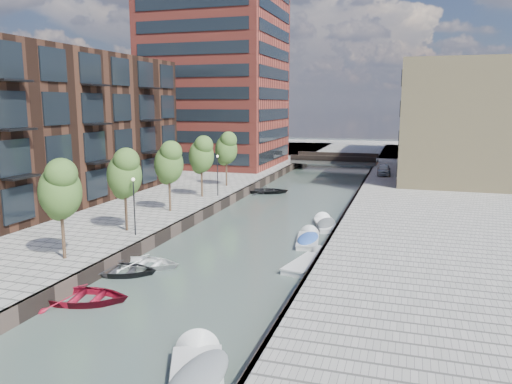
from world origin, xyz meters
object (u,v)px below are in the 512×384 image
at_px(sloop_3, 145,267).
at_px(motorboat_3, 308,240).
at_px(motorboat_1, 197,379).
at_px(tree_3, 124,172).
at_px(tree_2, 60,188).
at_px(tree_6, 226,148).
at_px(sloop_2, 82,302).
at_px(tree_4, 169,162).
at_px(motorboat_4, 325,224).
at_px(tree_5, 201,154).
at_px(motorboat_2, 310,263).
at_px(bridge, 335,160).
at_px(car, 384,170).
at_px(sloop_4, 267,193).
at_px(sloop_1, 119,274).

distance_m(sloop_3, motorboat_3, 12.39).
xyz_separation_m(sloop_3, motorboat_1, (8.61, -11.38, 0.23)).
xyz_separation_m(tree_3, motorboat_3, (12.73, 4.32, -5.13)).
height_order(tree_2, tree_6, same).
bearing_deg(motorboat_1, motorboat_3, 89.51).
xyz_separation_m(tree_3, sloop_2, (3.65, -10.42, -5.31)).
distance_m(tree_4, motorboat_4, 14.35).
height_order(tree_3, sloop_2, tree_3).
height_order(tree_3, motorboat_3, tree_3).
height_order(tree_4, tree_5, same).
height_order(tree_3, motorboat_2, tree_3).
xyz_separation_m(bridge, motorboat_1, (4.05, -62.80, -1.16)).
distance_m(bridge, tree_6, 27.63).
bearing_deg(tree_2, sloop_2, -43.12).
bearing_deg(sloop_2, motorboat_1, -133.67).
height_order(tree_3, motorboat_1, tree_3).
height_order(tree_6, motorboat_3, tree_6).
relative_size(tree_2, car, 1.40).
relative_size(bridge, motorboat_1, 2.20).
relative_size(motorboat_2, motorboat_3, 1.01).
relative_size(tree_5, sloop_2, 1.19).
relative_size(tree_6, sloop_4, 1.22).
bearing_deg(sloop_4, tree_6, 101.69).
xyz_separation_m(motorboat_3, car, (3.86, 30.58, 1.54)).
height_order(tree_2, tree_3, same).
bearing_deg(tree_4, motorboat_4, 10.23).
relative_size(tree_6, motorboat_1, 1.01).
height_order(tree_4, sloop_3, tree_4).
distance_m(sloop_1, motorboat_1, 13.57).
height_order(tree_6, sloop_2, tree_6).
distance_m(tree_4, sloop_2, 18.57).
relative_size(tree_3, motorboat_3, 1.28).
bearing_deg(motorboat_2, sloop_2, -137.06).
height_order(sloop_3, motorboat_4, motorboat_4).
xyz_separation_m(tree_4, motorboat_4, (13.19, 2.38, -5.13)).
height_order(bridge, motorboat_1, bridge).
distance_m(tree_2, sloop_2, 7.29).
bearing_deg(car, bridge, 120.72).
height_order(tree_5, sloop_4, tree_5).
bearing_deg(sloop_1, bridge, -15.24).
bearing_deg(tree_5, tree_6, 90.00).
distance_m(tree_4, motorboat_1, 26.52).
bearing_deg(motorboat_2, bridge, 96.38).
relative_size(sloop_1, car, 1.13).
xyz_separation_m(motorboat_2, motorboat_3, (-1.13, 5.23, 0.09)).
height_order(sloop_1, sloop_2, sloop_2).
height_order(tree_2, tree_5, same).
bearing_deg(motorboat_2, tree_3, 176.21).
relative_size(sloop_1, motorboat_4, 1.01).
distance_m(tree_2, tree_5, 21.00).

